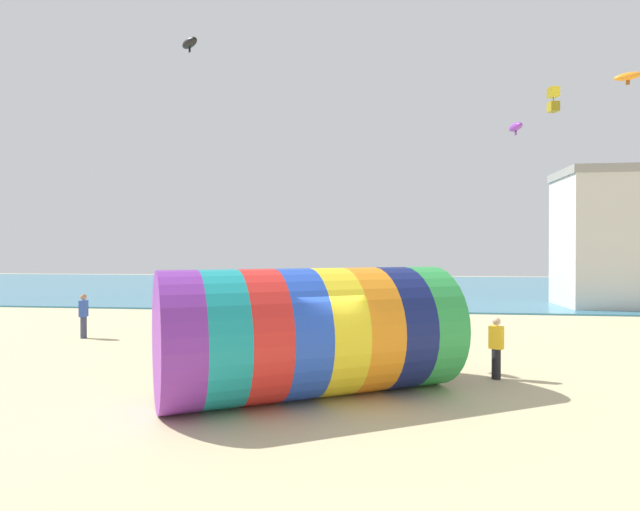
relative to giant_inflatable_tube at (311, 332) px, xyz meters
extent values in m
plane|color=#CCBA8C|center=(0.05, -0.17, -1.54)|extent=(120.00, 120.00, 0.00)
cube|color=teal|center=(0.05, 36.50, -1.49)|extent=(120.00, 40.00, 0.10)
cylinder|color=purple|center=(-2.73, -1.50, 0.00)|extent=(2.25, 3.12, 3.08)
cylinder|color=teal|center=(-1.96, -1.07, 0.00)|extent=(2.25, 3.12, 3.08)
cylinder|color=red|center=(-1.18, -0.65, 0.00)|extent=(2.25, 3.12, 3.08)
cylinder|color=blue|center=(-0.41, -0.22, 0.00)|extent=(2.25, 3.12, 3.08)
cylinder|color=yellow|center=(0.36, 0.20, 0.00)|extent=(2.25, 3.12, 3.08)
cylinder|color=orange|center=(1.14, 0.62, 0.00)|extent=(2.25, 3.12, 3.08)
cylinder|color=navy|center=(1.91, 1.05, 0.00)|extent=(2.25, 3.12, 3.08)
cylinder|color=green|center=(2.68, 1.47, 0.00)|extent=(2.25, 3.12, 3.08)
cylinder|color=black|center=(3.09, 1.69, 0.00)|extent=(1.41, 2.51, 2.83)
cylinder|color=black|center=(4.80, 2.17, -1.13)|extent=(0.24, 0.24, 0.83)
cube|color=yellow|center=(4.80, 2.17, -0.40)|extent=(0.42, 0.38, 0.62)
sphere|color=beige|center=(4.80, 2.17, 0.04)|extent=(0.22, 0.22, 0.22)
cube|color=yellow|center=(8.91, 10.32, 8.68)|extent=(0.45, 0.45, 0.41)
cube|color=olive|center=(8.91, 10.32, 8.06)|extent=(0.45, 0.45, 0.41)
cylinder|color=black|center=(8.91, 10.32, 8.37)|extent=(0.02, 0.02, 1.10)
ellipsoid|color=orange|center=(9.31, 4.76, 7.40)|extent=(0.82, 0.65, 0.30)
cube|color=#8F4F12|center=(9.31, 4.76, 7.24)|extent=(0.11, 0.07, 0.20)
ellipsoid|color=purple|center=(6.38, 6.44, 6.33)|extent=(0.52, 0.90, 0.34)
cube|color=#4C1E6B|center=(6.38, 6.44, 6.15)|extent=(0.04, 0.12, 0.22)
ellipsoid|color=black|center=(-4.74, 4.32, 8.97)|extent=(0.89, 0.86, 0.29)
cube|color=black|center=(-4.74, 4.32, 8.78)|extent=(0.11, 0.10, 0.23)
cylinder|color=black|center=(-4.90, 10.62, -1.10)|extent=(0.24, 0.24, 0.88)
cube|color=#338C4C|center=(-4.90, 10.62, -0.33)|extent=(0.27, 0.39, 0.66)
sphere|color=beige|center=(-4.90, 10.62, 0.13)|extent=(0.24, 0.24, 0.24)
cylinder|color=#383D56|center=(-10.16, 6.75, -1.10)|extent=(0.24, 0.24, 0.87)
cube|color=#2D4CA5|center=(-10.16, 6.75, -0.35)|extent=(0.25, 0.38, 0.65)
sphere|color=#9E7051|center=(-10.16, 6.75, 0.12)|extent=(0.23, 0.23, 0.23)
camera|label=1|loc=(1.68, -11.87, 1.95)|focal=28.00mm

